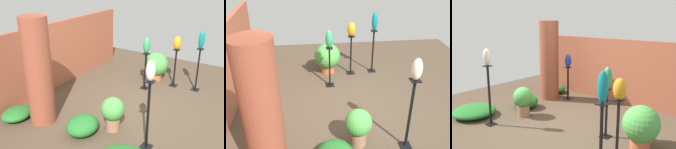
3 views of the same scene
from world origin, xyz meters
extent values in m
plane|color=#4C3D2D|center=(0.00, 0.00, 0.00)|extent=(8.00, 8.00, 0.00)
cube|color=#9E5138|center=(0.00, 2.29, 0.88)|extent=(5.60, 0.12, 1.77)
cylinder|color=brown|center=(-1.49, 1.29, 1.13)|extent=(0.55, 0.55, 2.25)
cube|color=black|center=(-1.13, -0.99, 0.01)|extent=(0.20, 0.20, 0.01)
cube|color=black|center=(-1.13, -0.99, 0.67)|extent=(0.04, 0.04, 1.34)
cube|color=black|center=(-1.13, -0.99, 1.33)|extent=(0.16, 0.16, 0.02)
cube|color=black|center=(-1.03, 1.58, 0.01)|extent=(0.20, 0.20, 0.01)
cube|color=black|center=(-1.03, 1.58, 0.47)|extent=(0.04, 0.04, 0.94)
cube|color=black|center=(-1.03, 1.58, 0.93)|extent=(0.16, 0.16, 0.01)
cube|color=black|center=(1.79, -1.04, 0.01)|extent=(0.20, 0.20, 0.01)
cube|color=black|center=(1.79, -1.04, 0.58)|extent=(0.04, 0.04, 1.16)
cube|color=black|center=(1.79, -1.04, 1.15)|extent=(0.16, 0.16, 0.02)
cube|color=black|center=(1.14, 0.16, 0.01)|extent=(0.20, 0.20, 0.01)
cube|color=black|center=(1.14, 0.16, 0.50)|extent=(0.04, 0.04, 1.00)
cube|color=black|center=(1.14, 0.16, 0.99)|extent=(0.16, 0.16, 0.01)
cube|color=black|center=(1.73, -0.45, 0.01)|extent=(0.20, 0.20, 0.01)
cube|color=black|center=(1.73, -0.45, 0.53)|extent=(0.04, 0.04, 1.05)
cube|color=black|center=(1.73, -0.45, 1.04)|extent=(0.16, 0.16, 0.02)
ellipsoid|color=beige|center=(-1.13, -0.99, 1.52)|extent=(0.15, 0.16, 0.37)
ellipsoid|color=#192D9E|center=(-1.03, 1.58, 1.13)|extent=(0.18, 0.18, 0.37)
ellipsoid|color=#0F727A|center=(1.79, -1.04, 1.40)|extent=(0.16, 0.15, 0.48)
ellipsoid|color=#2D9356|center=(1.14, 0.16, 1.21)|extent=(0.17, 0.17, 0.43)
ellipsoid|color=orange|center=(1.73, -0.45, 1.23)|extent=(0.22, 0.21, 0.36)
cylinder|color=#936B4C|center=(-0.98, -0.16, 0.14)|extent=(0.29, 0.29, 0.28)
sphere|color=#479942|center=(-0.98, -0.16, 0.48)|extent=(0.47, 0.47, 0.47)
cylinder|color=#B25B38|center=(1.87, 0.16, 0.09)|extent=(0.36, 0.36, 0.19)
sphere|color=#479942|center=(1.87, 0.16, 0.48)|extent=(0.68, 0.68, 0.68)
ellipsoid|color=#236B28|center=(-1.76, 1.82, 0.13)|extent=(0.68, 0.57, 0.25)
ellipsoid|color=#236B28|center=(-1.41, 0.28, 0.18)|extent=(0.71, 0.61, 0.35)
camera|label=1|loc=(-4.81, -2.59, 3.10)|focal=42.00mm
camera|label=2|loc=(-4.48, 0.58, 3.30)|focal=42.00mm
camera|label=3|loc=(3.68, -4.08, 2.36)|focal=42.00mm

